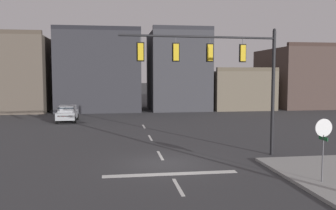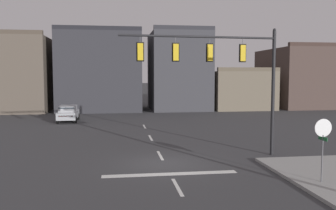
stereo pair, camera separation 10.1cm
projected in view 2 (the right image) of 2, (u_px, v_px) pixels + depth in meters
The scene contains 7 objects.
ground_plane at pixel (165, 164), 18.98m from camera, with size 400.00×400.00×0.00m, color #353538.
stop_bar_paint at pixel (170, 174), 17.01m from camera, with size 6.40×0.50×0.01m, color silver.
lane_centreline at pixel (160, 155), 20.95m from camera, with size 0.16×26.40×0.01m.
signal_mast_near_side at pixel (223, 65), 20.11m from camera, with size 8.95×0.68×7.31m.
stop_sign at pixel (323, 135), 15.13m from camera, with size 0.76×0.64×2.83m.
car_lot_nearside at pixel (68, 113), 36.28m from camera, with size 1.98×4.48×1.61m.
building_row at pixel (167, 77), 50.25m from camera, with size 49.42×13.71×10.79m.
Camera 2 is at (-2.46, -18.50, 4.64)m, focal length 38.61 mm.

